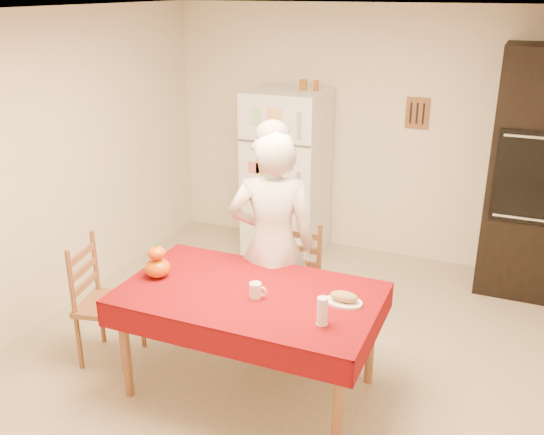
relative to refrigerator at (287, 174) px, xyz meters
The scene contains 17 objects.
floor 2.16m from the refrigerator, 70.93° to the right, with size 4.50×4.50×0.00m, color tan.
room_shell 2.13m from the refrigerator, 70.89° to the right, with size 4.02×4.52×2.51m.
refrigerator is the anchor object (origin of this frame).
oven_cabinet 2.29m from the refrigerator, ahead, with size 0.70×0.62×2.20m.
dining_table 2.40m from the refrigerator, 74.44° to the right, with size 1.70×1.00×0.76m.
chair_far 1.71m from the refrigerator, 66.90° to the right, with size 0.44×0.42×0.95m.
chair_left 2.46m from the refrigerator, 102.89° to the right, with size 0.47×0.49×0.95m.
seated_woman 1.87m from the refrigerator, 71.82° to the right, with size 0.63×0.42×1.74m, color silver.
coffee_mug 2.46m from the refrigerator, 73.27° to the right, with size 0.08×0.08×0.10m, color white.
pumpkin_lower 2.35m from the refrigerator, 90.87° to the right, with size 0.18×0.18×0.13m, color #D96105.
pumpkin_upper 2.35m from the refrigerator, 90.87° to the right, with size 0.12×0.12×0.09m, color red.
wine_glass 2.78m from the refrigerator, 64.24° to the right, with size 0.07×0.07×0.18m, color white.
bread_plate 2.55m from the refrigerator, 60.40° to the right, with size 0.24×0.24×0.02m, color white.
bread_loaf 2.55m from the refrigerator, 60.40° to the right, with size 0.18×0.10×0.06m, color tan.
spice_jar_left 0.91m from the refrigerator, 21.56° to the left, with size 0.05×0.05×0.10m, color #924D1A.
spice_jar_mid 0.91m from the refrigerator, 18.00° to the left, with size 0.05×0.05×0.10m, color brown.
spice_jar_right 0.94m from the refrigerator, 10.46° to the left, with size 0.05×0.05×0.10m, color #92491A.
Camera 1 is at (1.50, -3.63, 2.65)m, focal length 40.00 mm.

